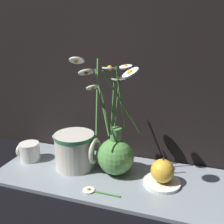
# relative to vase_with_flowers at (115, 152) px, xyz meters

# --- Properties ---
(ground_plane) EXTENTS (6.00, 6.00, 0.00)m
(ground_plane) POSITION_rel_vase_with_flowers_xyz_m (-0.01, -0.02, -0.09)
(ground_plane) COLOR black
(shelf) EXTENTS (0.78, 0.31, 0.01)m
(shelf) POSITION_rel_vase_with_flowers_xyz_m (-0.01, -0.02, -0.09)
(shelf) COLOR gray
(shelf) RESTS_ON ground_plane
(backdrop_wall) EXTENTS (1.28, 0.02, 1.10)m
(backdrop_wall) POSITION_rel_vase_with_flowers_xyz_m (-0.01, 0.15, 0.46)
(backdrop_wall) COLOR black
(backdrop_wall) RESTS_ON ground_plane
(vase_with_flowers) EXTENTS (0.24, 0.19, 0.39)m
(vase_with_flowers) POSITION_rel_vase_with_flowers_xyz_m (0.00, 0.00, 0.00)
(vase_with_flowers) COLOR #59994C
(vase_with_flowers) RESTS_ON shelf
(yellow_mug) EXTENTS (0.08, 0.07, 0.07)m
(yellow_mug) POSITION_rel_vase_with_flowers_xyz_m (-0.34, -0.01, -0.05)
(yellow_mug) COLOR silver
(yellow_mug) RESTS_ON shelf
(ceramic_pitcher) EXTENTS (0.17, 0.14, 0.14)m
(ceramic_pitcher) POSITION_rel_vase_with_flowers_xyz_m (-0.15, -0.00, -0.01)
(ceramic_pitcher) COLOR beige
(ceramic_pitcher) RESTS_ON shelf
(saucer_plate) EXTENTS (0.12, 0.12, 0.01)m
(saucer_plate) POSITION_rel_vase_with_flowers_xyz_m (0.16, -0.02, -0.07)
(saucer_plate) COLOR white
(saucer_plate) RESTS_ON shelf
(orange_fruit) EXTENTS (0.07, 0.07, 0.08)m
(orange_fruit) POSITION_rel_vase_with_flowers_xyz_m (0.16, -0.02, -0.03)
(orange_fruit) COLOR gold
(orange_fruit) RESTS_ON saucer_plate
(loose_daisy) EXTENTS (0.12, 0.04, 0.01)m
(loose_daisy) POSITION_rel_vase_with_flowers_xyz_m (-0.03, -0.12, -0.08)
(loose_daisy) COLOR #3D7A33
(loose_daisy) RESTS_ON shelf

